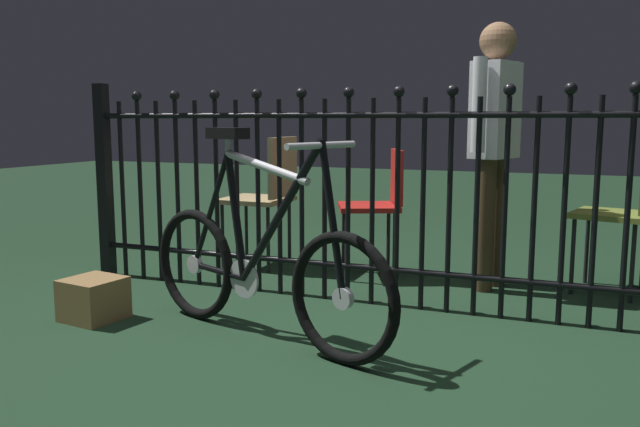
# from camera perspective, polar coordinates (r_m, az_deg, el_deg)

# --- Properties ---
(ground_plane) EXTENTS (20.00, 20.00, 0.00)m
(ground_plane) POSITION_cam_1_polar(r_m,az_deg,el_deg) (2.79, 2.15, -12.09)
(ground_plane) COLOR #1B3520
(iron_fence) EXTENTS (3.78, 0.07, 1.19)m
(iron_fence) POSITION_cam_1_polar(r_m,az_deg,el_deg) (3.35, 5.48, 1.93)
(iron_fence) COLOR black
(iron_fence) RESTS_ON ground
(bicycle) EXTENTS (1.41, 0.57, 0.94)m
(bicycle) POSITION_cam_1_polar(r_m,az_deg,el_deg) (2.87, -5.27, -4.72)
(bicycle) COLOR black
(bicycle) RESTS_ON ground
(chair_red) EXTENTS (0.48, 0.48, 0.79)m
(chair_red) POSITION_cam_1_polar(r_m,az_deg,el_deg) (4.01, 5.33, 1.31)
(chair_red) COLOR black
(chair_red) RESTS_ON ground
(chair_tan) EXTENTS (0.43, 0.42, 0.86)m
(chair_tan) POSITION_cam_1_polar(r_m,az_deg,el_deg) (4.27, -4.66, 2.15)
(chair_tan) COLOR black
(chair_tan) RESTS_ON ground
(chair_olive) EXTENTS (0.47, 0.47, 0.88)m
(chair_olive) POSITION_cam_1_polar(r_m,az_deg,el_deg) (3.93, 25.55, 0.95)
(chair_olive) COLOR black
(chair_olive) RESTS_ON ground
(person_visitor) EXTENTS (0.27, 0.46, 1.51)m
(person_visitor) POSITION_cam_1_polar(r_m,az_deg,el_deg) (3.80, 15.16, 6.73)
(person_visitor) COLOR #4C3823
(person_visitor) RESTS_ON ground
(display_crate) EXTENTS (0.29, 0.29, 0.21)m
(display_crate) POSITION_cam_1_polar(r_m,az_deg,el_deg) (3.37, -19.37, -7.13)
(display_crate) COLOR olive
(display_crate) RESTS_ON ground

